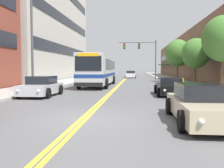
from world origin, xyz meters
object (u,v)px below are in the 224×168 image
street_tree_right_far (178,53)px  traffic_signal_mast (143,52)px  street_tree_right_near (224,39)px  street_tree_right_mid (196,54)px  car_beige_parked_right_foreground (203,104)px  car_slate_blue_parked_left_far (96,76)px  car_black_parked_right_mid (170,87)px  city_bus (99,69)px  car_silver_parked_left_mid (41,87)px  fire_hydrant (182,83)px  street_lamp_left_near (35,31)px  car_white_moving_lead (131,75)px

street_tree_right_far → traffic_signal_mast: bearing=118.8°
street_tree_right_near → street_tree_right_mid: bearing=85.4°
street_tree_right_near → car_beige_parked_right_foreground: bearing=-113.7°
car_slate_blue_parked_left_far → car_black_parked_right_mid: 21.89m
car_beige_parked_right_foreground → street_tree_right_far: street_tree_right_far is taller
car_beige_parked_right_foreground → street_tree_right_near: street_tree_right_near is taller
street_tree_right_mid → traffic_signal_mast: bearing=104.7°
city_bus → street_tree_right_near: bearing=-52.7°
city_bus → car_black_parked_right_mid: size_ratio=2.76×
car_silver_parked_left_mid → fire_hydrant: car_silver_parked_left_mid is taller
city_bus → street_tree_right_near: 14.81m
car_silver_parked_left_mid → fire_hydrant: (10.37, 5.99, -0.03)m
car_beige_parked_right_foreground → traffic_signal_mast: bearing=92.0°
car_black_parked_right_mid → street_lamp_left_near: size_ratio=0.57×
car_black_parked_right_mid → street_tree_right_near: bearing=-48.8°
city_bus → car_white_moving_lead: city_bus is taller
car_black_parked_right_mid → fire_hydrant: (1.65, 4.41, 0.02)m
car_white_moving_lead → street_tree_right_far: street_tree_right_far is taller
car_slate_blue_parked_left_far → street_lamp_left_near: (-0.75, -21.05, 3.84)m
traffic_signal_mast → street_tree_right_mid: 18.33m
car_silver_parked_left_mid → street_tree_right_far: 22.24m
car_black_parked_right_mid → car_white_moving_lead: size_ratio=0.95×
car_silver_parked_left_mid → street_tree_right_far: size_ratio=0.75×
street_lamp_left_near → car_slate_blue_parked_left_far: bearing=87.9°
city_bus → fire_hydrant: bearing=-28.6°
fire_hydrant → street_tree_right_near: bearing=-82.8°
car_beige_parked_right_foreground → street_tree_right_far: size_ratio=0.87×
car_white_moving_lead → traffic_signal_mast: size_ratio=0.69×
car_beige_parked_right_foreground → street_tree_right_mid: 16.76m
traffic_signal_mast → fire_hydrant: bearing=-82.0°
car_silver_parked_left_mid → car_beige_parked_right_foreground: 11.35m
street_lamp_left_near → street_tree_right_mid: size_ratio=1.63×
city_bus → car_beige_parked_right_foreground: size_ratio=2.46×
city_bus → car_black_parked_right_mid: city_bus is taller
street_tree_right_near → street_tree_right_far: street_tree_right_far is taller
street_tree_right_far → street_lamp_left_near: bearing=-125.3°
city_bus → car_white_moving_lead: size_ratio=2.64×
car_silver_parked_left_mid → car_white_moving_lead: car_white_moving_lead is taller
car_silver_parked_left_mid → street_tree_right_near: bearing=-6.9°
traffic_signal_mast → car_slate_blue_parked_left_far: bearing=-146.7°
car_white_moving_lead → traffic_signal_mast: traffic_signal_mast is taller
street_tree_right_mid → car_black_parked_right_mid: bearing=-114.9°
car_silver_parked_left_mid → street_tree_right_near: street_tree_right_near is taller
car_white_moving_lead → street_tree_right_mid: size_ratio=0.98×
traffic_signal_mast → street_tree_right_far: 9.27m
street_lamp_left_near → car_beige_parked_right_foreground: bearing=-40.6°
city_bus → car_white_moving_lead: 22.11m
street_lamp_left_near → street_tree_right_near: (11.93, -2.03, -0.94)m
car_beige_parked_right_foreground → traffic_signal_mast: traffic_signal_mast is taller
car_beige_parked_right_foreground → street_tree_right_near: (2.61, 5.94, 2.93)m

